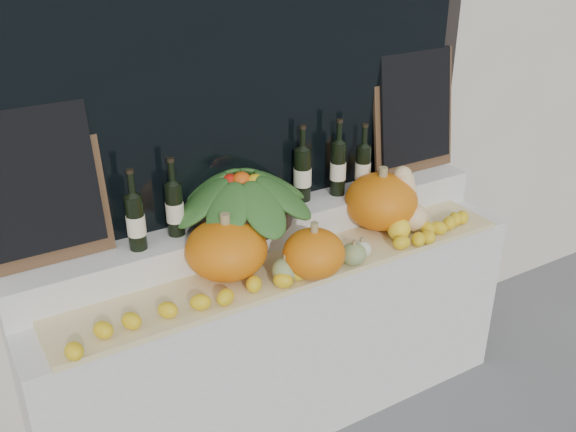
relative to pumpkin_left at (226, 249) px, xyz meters
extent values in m
cube|color=black|center=(0.28, 0.32, 0.87)|extent=(2.40, 0.04, 2.10)
cube|color=black|center=(0.28, 0.29, 0.87)|extent=(2.20, 0.02, 2.00)
cube|color=silver|center=(0.28, 0.05, -0.59)|extent=(2.30, 0.55, 0.88)
cube|color=silver|center=(0.28, 0.20, -0.07)|extent=(2.30, 0.25, 0.16)
cube|color=tan|center=(0.28, -0.08, -0.13)|extent=(2.10, 0.32, 0.02)
ellipsoid|color=orange|center=(0.00, 0.00, 0.00)|extent=(0.43, 0.43, 0.24)
ellipsoid|color=orange|center=(0.82, 0.03, 0.01)|extent=(0.45, 0.45, 0.26)
ellipsoid|color=orange|center=(0.31, -0.19, -0.02)|extent=(0.26, 0.26, 0.21)
ellipsoid|color=#F1C98E|center=(0.93, -0.08, -0.06)|extent=(0.15, 0.15, 0.13)
cylinder|color=#F1C98E|center=(0.93, -0.03, 0.05)|extent=(0.09, 0.14, 0.18)
sphere|color=#F1C98E|center=(0.93, 0.01, 0.12)|extent=(0.09, 0.09, 0.09)
ellipsoid|color=#315F1C|center=(0.50, -0.20, -0.07)|extent=(0.11, 0.11, 0.10)
cylinder|color=olive|center=(0.50, -0.20, -0.02)|extent=(0.02, 0.02, 0.02)
ellipsoid|color=#315F1C|center=(0.18, -0.16, -0.07)|extent=(0.11, 0.11, 0.10)
cylinder|color=olive|center=(0.18, -0.16, -0.01)|extent=(0.02, 0.02, 0.02)
ellipsoid|color=beige|center=(0.38, -0.20, -0.09)|extent=(0.09, 0.09, 0.07)
cylinder|color=olive|center=(0.38, -0.20, -0.04)|extent=(0.02, 0.02, 0.02)
ellipsoid|color=yellow|center=(0.23, -0.18, -0.06)|extent=(0.11, 0.11, 0.12)
cylinder|color=olive|center=(0.23, -0.18, 0.01)|extent=(0.02, 0.02, 0.02)
ellipsoid|color=beige|center=(0.57, -0.17, -0.08)|extent=(0.09, 0.09, 0.08)
cylinder|color=olive|center=(0.57, -0.17, -0.03)|extent=(0.02, 0.02, 0.02)
ellipsoid|color=yellow|center=(0.81, -0.13, -0.07)|extent=(0.10, 0.10, 0.11)
cylinder|color=olive|center=(0.81, -0.13, 0.00)|extent=(0.02, 0.02, 0.02)
cylinder|color=black|center=(0.17, 0.18, 0.07)|extent=(0.44, 0.44, 0.11)
cylinder|color=black|center=(-0.31, 0.17, 0.13)|extent=(0.07, 0.07, 0.23)
cylinder|color=black|center=(-0.31, 0.17, 0.30)|extent=(0.03, 0.03, 0.10)
cylinder|color=beige|center=(-0.31, 0.17, 0.12)|extent=(0.08, 0.08, 0.08)
cylinder|color=black|center=(-0.31, 0.17, 0.35)|extent=(0.03, 0.03, 0.02)
cylinder|color=black|center=(-0.13, 0.21, 0.13)|extent=(0.07, 0.07, 0.23)
cylinder|color=black|center=(-0.13, 0.21, 0.29)|extent=(0.03, 0.03, 0.10)
cylinder|color=beige|center=(-0.13, 0.21, 0.12)|extent=(0.08, 0.08, 0.08)
cylinder|color=black|center=(-0.13, 0.21, 0.35)|extent=(0.03, 0.03, 0.02)
cylinder|color=black|center=(0.51, 0.23, 0.14)|extent=(0.08, 0.08, 0.25)
cylinder|color=black|center=(0.51, 0.23, 0.31)|extent=(0.03, 0.03, 0.10)
cylinder|color=beige|center=(0.51, 0.23, 0.13)|extent=(0.08, 0.08, 0.08)
cylinder|color=black|center=(0.51, 0.23, 0.37)|extent=(0.03, 0.03, 0.02)
cylinder|color=black|center=(0.69, 0.20, 0.14)|extent=(0.07, 0.07, 0.26)
cylinder|color=black|center=(0.69, 0.20, 0.32)|extent=(0.03, 0.03, 0.10)
cylinder|color=beige|center=(0.69, 0.20, 0.13)|extent=(0.08, 0.08, 0.08)
cylinder|color=black|center=(0.69, 0.20, 0.38)|extent=(0.03, 0.03, 0.02)
cylinder|color=black|center=(0.82, 0.18, 0.12)|extent=(0.07, 0.07, 0.22)
cylinder|color=black|center=(0.82, 0.18, 0.29)|extent=(0.03, 0.03, 0.10)
cylinder|color=beige|center=(0.82, 0.18, 0.11)|extent=(0.08, 0.08, 0.08)
cylinder|color=black|center=(0.82, 0.18, 0.34)|extent=(0.03, 0.03, 0.02)
cube|color=#4C331E|center=(-0.64, 0.27, 0.32)|extent=(0.50, 0.10, 0.62)
cube|color=black|center=(-0.64, 0.25, 0.35)|extent=(0.44, 0.10, 0.56)
cube|color=#4C331E|center=(1.20, 0.27, 0.32)|extent=(0.50, 0.10, 0.62)
cube|color=black|center=(1.20, 0.25, 0.35)|extent=(0.44, 0.10, 0.56)
camera|label=1|loc=(-0.97, -2.10, 1.28)|focal=40.00mm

